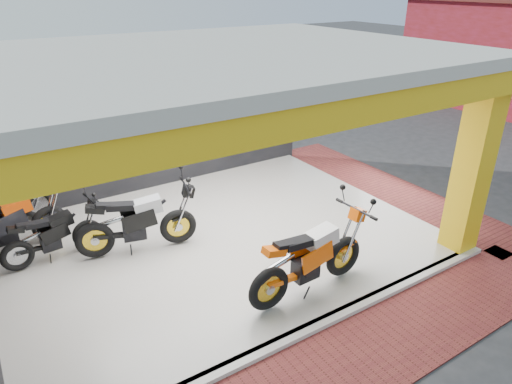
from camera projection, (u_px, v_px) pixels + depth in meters
ground at (275, 294)px, 7.58m from camera, size 80.00×80.00×0.00m
showroom_floor at (217, 239)px, 9.09m from camera, size 8.00×6.00×0.10m
showroom_ceiling at (210, 55)px, 7.58m from camera, size 8.40×6.40×0.20m
back_wall at (152, 120)px, 10.73m from camera, size 8.20×0.20×3.50m
corner_column at (473, 165)px, 8.11m from camera, size 0.50×0.50×3.50m
header_beam_front at (327, 114)px, 5.42m from camera, size 8.40×0.30×0.40m
header_beam_right at (378, 55)px, 9.67m from camera, size 0.30×6.40×0.40m
floor_kerb at (314, 327)px, 6.78m from camera, size 8.00×0.20×0.10m
paver_front at (350, 363)px, 6.20m from camera, size 9.00×1.40×0.03m
paver_right at (386, 187)px, 11.45m from camera, size 1.40×7.00×0.03m
moto_hero at (345, 238)px, 7.59m from camera, size 2.45×0.99×1.48m
moto_row_a at (177, 211)px, 8.55m from camera, size 2.47×1.37×1.43m
moto_row_b at (85, 221)px, 8.47m from camera, size 1.95×0.88×1.15m
moto_row_c at (46, 207)px, 8.68m from camera, size 2.46×1.29×1.43m
moto_row_d at (35, 190)px, 9.49m from camera, size 2.26×1.06×1.33m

